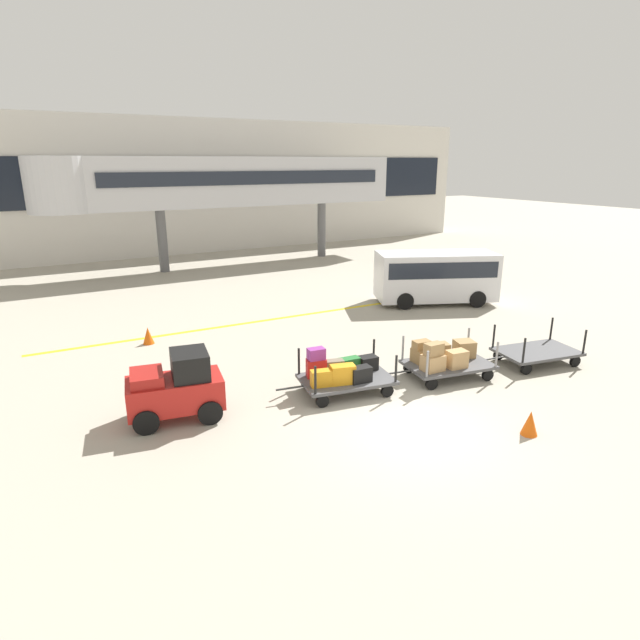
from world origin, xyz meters
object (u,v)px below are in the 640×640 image
baggage_tug (176,388)px  baggage_cart_tail (537,352)px  baggage_cart_lead (343,373)px  safety_cone_far (148,336)px  baggage_cart_middle (445,358)px  shuttle_van (436,274)px  safety_cone_near (530,423)px

baggage_tug → baggage_cart_tail: size_ratio=0.73×
baggage_cart_lead → safety_cone_far: (-3.48, 6.26, -0.25)m
baggage_tug → safety_cone_far: (0.54, 5.59, -0.48)m
baggage_cart_middle → safety_cone_far: bearing=133.4°
baggage_cart_lead → shuttle_van: shuttle_van is taller
baggage_tug → baggage_cart_tail: bearing=-9.9°
shuttle_van → baggage_cart_tail: bearing=-106.9°
shuttle_van → baggage_cart_lead: bearing=-145.0°
baggage_tug → shuttle_van: (12.05, 4.96, 0.48)m
shuttle_van → safety_cone_far: shuttle_van is taller
baggage_tug → baggage_cart_lead: bearing=-9.5°
baggage_cart_middle → shuttle_van: size_ratio=0.60×
baggage_tug → safety_cone_near: bearing=-35.2°
baggage_cart_lead → baggage_cart_middle: (2.94, -0.53, 0.03)m
baggage_tug → baggage_cart_middle: size_ratio=0.73×
baggage_tug → baggage_cart_middle: baggage_tug is taller
shuttle_van → safety_cone_near: (-5.67, -9.46, -0.96)m
baggage_cart_lead → safety_cone_near: baggage_cart_lead is taller
baggage_tug → baggage_cart_lead: (4.02, -0.67, -0.23)m
baggage_tug → baggage_cart_tail: baggage_tug is taller
baggage_tug → baggage_cart_tail: (10.01, -1.75, -0.41)m
baggage_cart_lead → safety_cone_near: size_ratio=5.60×
baggage_cart_lead → safety_cone_near: 4.51m
safety_cone_far → baggage_cart_middle: bearing=-46.6°
baggage_cart_lead → safety_cone_far: baggage_cart_lead is taller
baggage_tug → safety_cone_near: baggage_tug is taller
baggage_cart_lead → baggage_cart_tail: baggage_cart_lead is taller
baggage_cart_tail → shuttle_van: size_ratio=0.60×
safety_cone_near → baggage_cart_tail: bearing=37.2°
baggage_cart_middle → safety_cone_far: baggage_cart_middle is taller
baggage_tug → baggage_cart_middle: bearing=-9.8°
baggage_cart_lead → baggage_cart_middle: 2.99m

